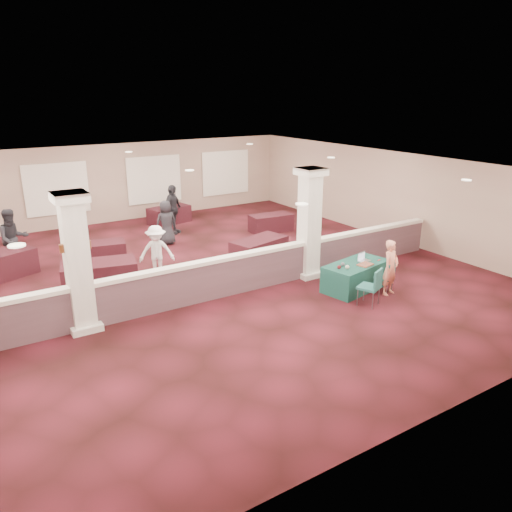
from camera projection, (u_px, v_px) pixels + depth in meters
ground at (194, 280)px, 14.52m from camera, size 16.00×16.00×0.00m
wall_back at (108, 184)px, 20.43m from camera, size 16.00×0.04×3.20m
wall_front at (418, 342)px, 7.60m from camera, size 16.00×0.04×3.20m
wall_right at (392, 196)px, 18.08m from camera, size 0.04×16.00×3.20m
ceiling at (189, 170)px, 13.51m from camera, size 16.00×16.00×0.02m
partition_wall at (218, 277)px, 13.14m from camera, size 15.60×0.28×1.10m
column_left at (77, 262)px, 11.02m from camera, size 0.72×0.72×3.20m
column_right at (309, 222)px, 14.33m from camera, size 0.72×0.72×3.20m
sconce_left at (62, 248)px, 10.77m from camera, size 0.12×0.12×0.18m
sconce_right at (88, 244)px, 11.05m from camera, size 0.12×0.12×0.18m
near_table at (356, 276)px, 13.78m from camera, size 2.08×1.32×0.74m
conf_chair_main at (387, 275)px, 13.48m from camera, size 0.56×0.56×0.86m
conf_chair_side at (373, 284)px, 12.60m from camera, size 0.65×0.65×0.99m
woman at (390, 268)px, 13.30m from camera, size 0.61×0.47×1.50m
far_table_front_left at (100, 276)px, 13.69m from camera, size 2.15×1.41×0.80m
far_table_front_center at (99, 253)px, 15.86m from camera, size 1.78×1.15×0.67m
far_table_front_right at (259, 250)px, 15.98m from camera, size 2.02×1.36×0.75m
far_table_back_left at (0, 265)px, 14.58m from camera, size 2.10×1.58×0.77m
far_table_back_center at (169, 215)px, 20.64m from camera, size 1.84×1.21×0.69m
far_table_back_right at (271, 223)px, 19.44m from camera, size 1.71×0.98×0.66m
attendee_a at (13, 239)px, 15.20m from camera, size 0.97×0.64×1.87m
attendee_b at (157, 252)px, 14.49m from camera, size 1.10×0.80×1.57m
attendee_c at (173, 210)px, 18.93m from camera, size 1.20×1.07×1.88m
attendee_d at (166, 223)px, 17.65m from camera, size 0.79×0.44×1.58m
laptop_base at (364, 261)px, 13.82m from camera, size 0.37×0.29×0.02m
laptop_screen at (361, 256)px, 13.86m from camera, size 0.33×0.08×0.22m
screen_glow at (361, 256)px, 13.86m from camera, size 0.30×0.06×0.19m
knitting at (365, 265)px, 13.51m from camera, size 0.46×0.38×0.03m
yarn_cream at (347, 267)px, 13.21m from camera, size 0.11×0.11×0.11m
yarn_red at (339, 267)px, 13.22m from camera, size 0.10×0.10×0.10m
yarn_grey at (343, 264)px, 13.43m from camera, size 0.11×0.11×0.11m
scissors at (379, 260)px, 13.89m from camera, size 0.13×0.05×0.01m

